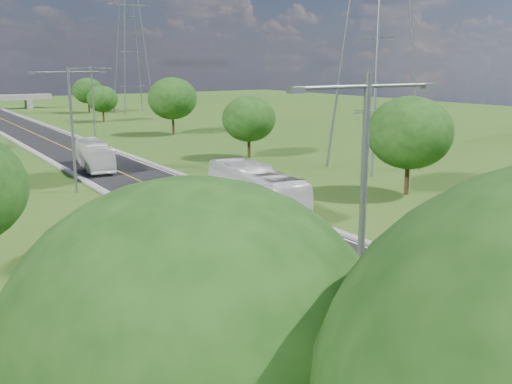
# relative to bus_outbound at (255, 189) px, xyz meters

# --- Properties ---
(ground) EXTENTS (260.00, 260.00, 0.00)m
(ground) POSITION_rel_bus_outbound_xyz_m (-2.77, 28.11, -1.68)
(ground) COLOR #2B5618
(ground) RESTS_ON ground
(road) EXTENTS (8.00, 150.00, 0.06)m
(road) POSITION_rel_bus_outbound_xyz_m (-2.77, 34.11, -1.65)
(road) COLOR black
(road) RESTS_ON ground
(curb_left) EXTENTS (0.50, 150.00, 0.22)m
(curb_left) POSITION_rel_bus_outbound_xyz_m (-7.02, 34.11, -1.57)
(curb_left) COLOR gray
(curb_left) RESTS_ON ground
(curb_right) EXTENTS (0.50, 150.00, 0.22)m
(curb_right) POSITION_rel_bus_outbound_xyz_m (1.48, 34.11, -1.57)
(curb_right) COLOR gray
(curb_right) RESTS_ON ground
(speed_limit_sign) EXTENTS (0.55, 0.09, 2.40)m
(speed_limit_sign) POSITION_rel_bus_outbound_xyz_m (2.43, 6.10, -0.08)
(speed_limit_sign) COLOR slate
(speed_limit_sign) RESTS_ON ground
(streetlight_near_left) EXTENTS (5.90, 0.25, 10.00)m
(streetlight_near_left) POSITION_rel_bus_outbound_xyz_m (-8.77, -19.89, 4.27)
(streetlight_near_left) COLOR slate
(streetlight_near_left) RESTS_ON ground
(streetlight_mid_left) EXTENTS (5.90, 0.25, 10.00)m
(streetlight_mid_left) POSITION_rel_bus_outbound_xyz_m (-8.77, 13.11, 4.27)
(streetlight_mid_left) COLOR slate
(streetlight_mid_left) RESTS_ON ground
(streetlight_far_right) EXTENTS (5.90, 0.25, 10.00)m
(streetlight_far_right) POSITION_rel_bus_outbound_xyz_m (3.23, 46.11, 4.27)
(streetlight_far_right) COLOR slate
(streetlight_far_right) RESTS_ON ground
(power_tower_near) EXTENTS (9.00, 6.40, 28.00)m
(power_tower_near) POSITION_rel_bus_outbound_xyz_m (19.23, 8.11, 12.33)
(power_tower_near) COLOR slate
(power_tower_near) RESTS_ON ground
(power_tower_far) EXTENTS (9.00, 6.40, 28.00)m
(power_tower_far) POSITION_rel_bus_outbound_xyz_m (23.23, 83.11, 12.33)
(power_tower_far) COLOR slate
(power_tower_far) RESTS_ON ground
(tree_la) EXTENTS (7.14, 7.14, 8.30)m
(tree_la) POSITION_rel_bus_outbound_xyz_m (-16.77, -23.89, 3.59)
(tree_la) COLOR black
(tree_la) RESTS_ON ground
(tree_rb) EXTENTS (6.72, 6.72, 7.82)m
(tree_rb) POSITION_rel_bus_outbound_xyz_m (13.23, -1.89, 3.28)
(tree_rb) COLOR black
(tree_rb) RESTS_ON ground
(tree_rc) EXTENTS (5.88, 5.88, 6.84)m
(tree_rc) POSITION_rel_bus_outbound_xyz_m (12.23, 20.11, 2.66)
(tree_rc) COLOR black
(tree_rc) RESTS_ON ground
(tree_rd) EXTENTS (7.14, 7.14, 8.30)m
(tree_rd) POSITION_rel_bus_outbound_xyz_m (14.23, 44.11, 3.59)
(tree_rd) COLOR black
(tree_rd) RESTS_ON ground
(tree_re) EXTENTS (5.46, 5.46, 6.35)m
(tree_re) POSITION_rel_bus_outbound_xyz_m (11.73, 68.11, 2.35)
(tree_re) COLOR black
(tree_re) RESTS_ON ground
(tree_rf) EXTENTS (6.30, 6.30, 7.33)m
(tree_rf) POSITION_rel_bus_outbound_xyz_m (15.23, 88.11, 2.97)
(tree_rf) COLOR black
(tree_rf) RESTS_ON ground
(bus_outbound) EXTENTS (4.25, 11.86, 3.23)m
(bus_outbound) POSITION_rel_bus_outbound_xyz_m (0.00, 0.00, 0.00)
(bus_outbound) COLOR white
(bus_outbound) RESTS_ON road
(bus_inbound) EXTENTS (3.60, 10.03, 2.73)m
(bus_inbound) POSITION_rel_bus_outbound_xyz_m (-4.21, 22.74, -0.25)
(bus_inbound) COLOR white
(bus_inbound) RESTS_ON road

